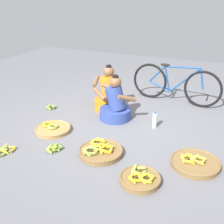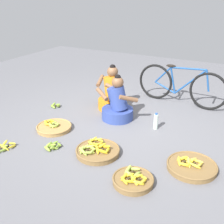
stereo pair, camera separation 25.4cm
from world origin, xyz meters
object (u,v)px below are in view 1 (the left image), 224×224
at_px(bicycle_leaning, 175,84).
at_px(water_bottle, 155,120).
at_px(vendor_woman_front, 115,105).
at_px(loose_bananas_mid_left, 54,148).
at_px(banana_basket_front_center, 53,129).
at_px(banana_basket_front_right, 140,179).
at_px(banana_basket_back_center, 100,151).
at_px(loose_bananas_near_vendor, 51,107).
at_px(loose_bananas_mid_right, 4,151).
at_px(vendor_woman_behind, 109,95).
at_px(banana_basket_back_left, 195,163).

height_order(bicycle_leaning, water_bottle, bicycle_leaning).
height_order(vendor_woman_front, loose_bananas_mid_left, vendor_woman_front).
distance_m(bicycle_leaning, banana_basket_front_center, 2.43).
xyz_separation_m(vendor_woman_front, banana_basket_front_right, (0.93, -1.43, -0.19)).
relative_size(vendor_woman_front, banana_basket_back_center, 1.31).
xyz_separation_m(loose_bananas_near_vendor, loose_bananas_mid_left, (0.87, -1.16, -0.00)).
relative_size(loose_bananas_mid_left, loose_bananas_mid_right, 0.93).
xyz_separation_m(vendor_woman_behind, banana_basket_front_right, (1.20, -1.77, -0.21)).
distance_m(vendor_woman_front, banana_basket_front_center, 1.08).
relative_size(bicycle_leaning, loose_bananas_mid_right, 6.24).
xyz_separation_m(banana_basket_back_left, loose_bananas_mid_right, (-2.36, -0.73, -0.01)).
bearing_deg(loose_bananas_mid_right, banana_basket_back_center, 22.27).
bearing_deg(banana_basket_front_right, loose_bananas_near_vendor, 148.17).
bearing_deg(loose_bananas_mid_left, banana_basket_front_center, 127.16).
relative_size(vendor_woman_behind, loose_bananas_mid_right, 2.99).
distance_m(banana_basket_front_right, banana_basket_back_center, 0.74).
xyz_separation_m(vendor_woman_behind, loose_bananas_mid_right, (-0.64, -1.92, -0.23)).
relative_size(banana_basket_back_center, loose_bananas_mid_left, 2.28).
xyz_separation_m(bicycle_leaning, loose_bananas_mid_right, (-1.64, -2.72, -0.33)).
relative_size(vendor_woman_behind, banana_basket_front_center, 1.51).
distance_m(bicycle_leaning, loose_bananas_mid_left, 2.65).
xyz_separation_m(loose_bananas_near_vendor, water_bottle, (1.91, 0.04, 0.09)).
relative_size(vendor_woman_behind, banana_basket_back_left, 1.35).
bearing_deg(banana_basket_front_center, banana_basket_front_right, -21.10).
bearing_deg(vendor_woman_behind, loose_bananas_mid_right, -108.54).
bearing_deg(banana_basket_front_right, water_bottle, 99.69).
xyz_separation_m(banana_basket_back_center, loose_bananas_mid_left, (-0.61, -0.16, -0.02)).
bearing_deg(loose_bananas_mid_left, loose_bananas_near_vendor, 126.99).
bearing_deg(water_bottle, banana_basket_front_center, -151.35).
bearing_deg(water_bottle, loose_bananas_near_vendor, -178.71).
bearing_deg(banana_basket_back_left, banana_basket_front_center, 178.85).
xyz_separation_m(vendor_woman_front, banana_basket_back_center, (0.26, -1.09, -0.19)).
bearing_deg(bicycle_leaning, vendor_woman_front, -122.32).
distance_m(vendor_woman_front, water_bottle, 0.70).
height_order(vendor_woman_behind, banana_basket_back_center, vendor_woman_behind).
distance_m(bicycle_leaning, water_bottle, 1.22).
relative_size(banana_basket_back_left, banana_basket_front_center, 1.12).
bearing_deg(banana_basket_back_center, vendor_woman_front, 103.54).
relative_size(bicycle_leaning, banana_basket_front_center, 3.14).
bearing_deg(banana_basket_front_right, loose_bananas_mid_right, -175.49).
relative_size(vendor_woman_behind, loose_bananas_near_vendor, 4.76).
height_order(banana_basket_back_left, loose_bananas_mid_right, banana_basket_back_left).
distance_m(vendor_woman_front, banana_basket_back_left, 1.68).
bearing_deg(vendor_woman_front, banana_basket_back_center, -76.46).
relative_size(banana_basket_front_right, banana_basket_front_center, 0.86).
height_order(banana_basket_back_left, banana_basket_back_center, banana_basket_back_center).
relative_size(vendor_woman_front, banana_basket_front_right, 1.63).
xyz_separation_m(banana_basket_back_left, banana_basket_front_center, (-2.13, 0.04, -0.00)).
bearing_deg(banana_basket_front_center, vendor_woman_behind, 70.17).
bearing_deg(vendor_woman_front, banana_basket_back_left, -30.51).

